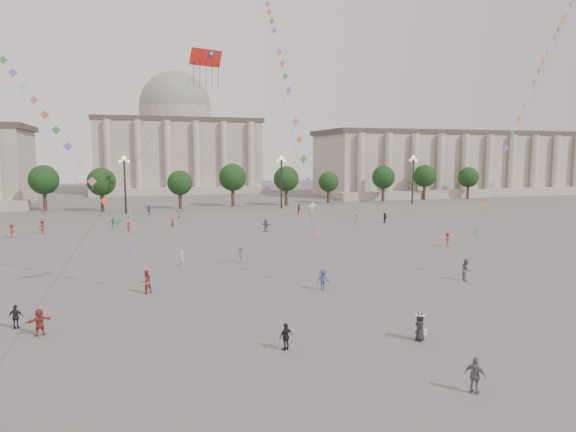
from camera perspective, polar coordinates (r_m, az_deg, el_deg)
name	(u,v)px	position (r m, az deg, el deg)	size (l,w,h in m)	color
ground	(372,325)	(34.06, 9.31, -11.85)	(360.00, 360.00, 0.00)	#575351
hall_east	(462,163)	(151.96, 18.79, 5.57)	(84.00, 26.22, 17.20)	#ADA391
hall_central	(177,143)	(158.67, -12.28, 7.91)	(48.30, 34.30, 35.50)	#ADA391
tree_row	(201,181)	(107.88, -9.65, 3.84)	(137.12, 5.12, 8.00)	#3A271D
lamp_post_mid_west	(125,174)	(98.80, -17.70, 4.49)	(2.00, 0.90, 10.65)	#262628
lamp_post_mid_east	(281,172)	(103.17, -0.74, 4.90)	(2.00, 0.90, 10.65)	#262628
lamp_post_far_east	(413,171)	(115.44, 13.72, 4.91)	(2.00, 0.90, 10.65)	#262628
person_crowd_0	(149,210)	(95.84, -15.22, 0.65)	(1.08, 0.45, 1.84)	#38517F
person_crowd_2	(12,230)	(76.53, -28.33, -1.43)	(1.22, 0.70, 1.89)	brown
person_crowd_4	(178,214)	(88.53, -12.07, 0.22)	(1.64, 0.52, 1.77)	#BAB9B5
person_crowd_6	(241,254)	(52.20, -5.23, -4.23)	(1.11, 0.64, 1.72)	slate
person_crowd_7	(356,219)	(81.52, 7.56, -0.28)	(1.54, 0.49, 1.66)	silver
person_crowd_8	(448,239)	(63.95, 17.33, -2.49)	(1.08, 0.62, 1.68)	maroon
person_crowd_9	(385,218)	(83.26, 10.71, -0.19)	(1.54, 0.49, 1.67)	black
person_crowd_10	(130,214)	(90.99, -17.15, 0.21)	(0.60, 0.40, 1.65)	#B3B2AE
person_crowd_12	(266,225)	(72.73, -2.47, -1.05)	(1.63, 0.52, 1.76)	slate
person_crowd_13	(182,258)	(51.66, -11.70, -4.60)	(0.54, 0.35, 1.48)	silver
person_crowd_16	(113,223)	(80.91, -18.86, -0.69)	(0.90, 0.37, 1.53)	slate
person_crowd_17	(129,227)	(75.43, -17.26, -1.18)	(0.96, 0.55, 1.48)	#A02B3E
person_crowd_18	(299,209)	(93.72, 1.24, 0.74)	(0.87, 0.68, 1.79)	maroon
person_crowd_19	(43,227)	(78.29, -25.62, -1.09)	(1.25, 0.72, 1.94)	maroon
person_crowd_20	(173,223)	(78.33, -12.71, -0.74)	(0.55, 0.36, 1.51)	maroon
tourist_1	(16,317)	(36.87, -27.99, -9.87)	(0.90, 0.38, 1.54)	black
tourist_2	(39,322)	(34.96, -25.90, -10.55)	(1.53, 0.49, 1.65)	#993229
tourist_3	(475,375)	(25.93, 20.10, -16.30)	(1.01, 0.42, 1.72)	slate
tourist_4	(286,337)	(29.39, -0.22, -13.24)	(0.91, 0.38, 1.55)	black
kite_flyer_0	(146,282)	(42.18, -15.48, -7.05)	(0.89, 0.70, 1.84)	#A0352B
kite_flyer_1	(323,280)	(41.66, 3.92, -7.09)	(1.09, 0.63, 1.69)	navy
kite_flyer_2	(466,270)	(47.22, 19.16, -5.66)	(0.92, 0.72, 1.90)	slate
hat_person	(420,326)	(31.68, 14.46, -11.76)	(0.97, 0.91, 1.69)	black
dragon_kite	(204,71)	(35.11, -9.31, 15.63)	(6.66, 7.45, 23.46)	red
kite_train_mid	(267,11)	(72.75, -2.31, 21.82)	(7.70, 56.96, 78.02)	#3F3F3F
kite_train_east	(541,72)	(73.92, 26.26, 14.17)	(41.59, 30.55, 63.88)	#3F3F3F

